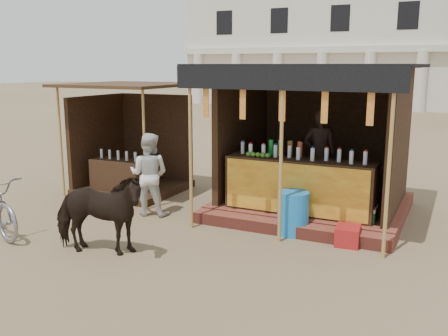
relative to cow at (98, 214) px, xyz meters
name	(u,v)px	position (x,y,z in m)	size (l,w,h in m)	color
ground	(175,265)	(1.22, 0.12, -0.63)	(120.00, 120.00, 0.00)	#846B4C
main_stall	(313,159)	(2.23, 3.48, 0.40)	(3.60, 3.61, 2.78)	brown
secondary_stall	(127,153)	(-1.94, 3.36, 0.23)	(2.40, 2.40, 2.38)	#3D2716
cow	(98,214)	(0.00, 0.00, 0.00)	(0.67, 1.48, 1.25)	black
bystander	(149,174)	(-0.46, 2.01, 0.15)	(0.75, 0.59, 1.55)	silver
blue_barrel	(293,213)	(2.30, 2.12, -0.27)	(0.52, 0.52, 0.72)	#1B7CCF
red_crate	(348,235)	(3.24, 2.01, -0.48)	(0.36, 0.45, 0.30)	#A21B1B
cooler	(356,218)	(3.22, 2.72, -0.39)	(0.66, 0.47, 0.46)	#1B7B41
background_building	(381,46)	(-0.78, 30.06, 3.36)	(26.00, 7.45, 8.18)	silver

